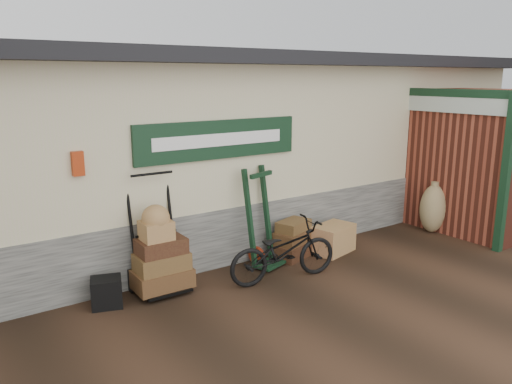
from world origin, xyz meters
TOP-DOWN VIEW (x-y plane):
  - ground at (0.00, 0.00)m, footprint 80.00×80.00m
  - station_building at (-0.01, 2.74)m, footprint 14.40×4.10m
  - brick_outbuilding at (4.70, 1.19)m, footprint 1.71×4.51m
  - porter_trolley at (-1.40, 0.85)m, footprint 0.92×0.70m
  - green_barrow at (0.26, 0.73)m, footprint 0.66×0.60m
  - suitcase_stack at (0.87, 0.73)m, footprint 0.79×0.62m
  - wicker_hamper at (1.57, 0.53)m, footprint 0.79×0.61m
  - black_trunk at (-2.15, 0.69)m, footprint 0.45×0.42m
  - bicycle at (0.18, 0.08)m, footprint 0.82×1.72m
  - burlap_sack_left at (3.85, 0.28)m, footprint 0.68×0.63m

SIDE VIEW (x-z plane):
  - ground at x=0.00m, z-range 0.00..0.00m
  - black_trunk at x=-2.15m, z-range 0.00..0.37m
  - wicker_hamper at x=1.57m, z-range 0.00..0.46m
  - suitcase_stack at x=0.87m, z-range 0.00..0.61m
  - burlap_sack_left at x=3.85m, z-range 0.00..0.89m
  - bicycle at x=0.18m, z-range 0.00..0.96m
  - green_barrow at x=0.26m, z-range 0.00..1.51m
  - porter_trolley at x=-1.40m, z-range 0.00..1.82m
  - brick_outbuilding at x=4.70m, z-range -0.01..2.61m
  - station_building at x=-0.01m, z-range 0.01..3.21m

